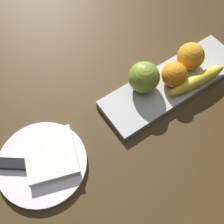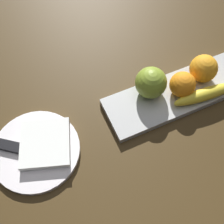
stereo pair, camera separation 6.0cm
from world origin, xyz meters
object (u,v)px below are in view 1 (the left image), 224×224
orange_near_apple (174,74)px  folded_napkin (51,155)px  orange_near_banana (191,56)px  fruit_tray (172,83)px  apple (144,77)px  dinner_plate (42,163)px  knife (23,163)px  banana (197,80)px

orange_near_apple → folded_napkin: (-0.36, 0.00, -0.03)m
orange_near_apple → folded_napkin: bearing=179.8°
orange_near_banana → folded_napkin: size_ratio=0.60×
fruit_tray → apple: apple is taller
apple → folded_napkin: (-0.29, -0.03, -0.03)m
dinner_plate → knife: size_ratio=1.30×
dinner_plate → orange_near_banana: bearing=2.2°
banana → orange_near_apple: bearing=-35.9°
fruit_tray → knife: knife is taller
knife → apple: bearing=39.3°
fruit_tray → banana: bearing=-43.7°
banana → orange_near_apple: (-0.05, 0.04, 0.02)m
fruit_tray → orange_near_banana: size_ratio=5.65×
orange_near_banana → knife: (-0.49, 0.00, -0.04)m
banana → orange_near_banana: (0.03, 0.06, 0.02)m
apple → knife: size_ratio=0.50×
banana → folded_napkin: 0.41m
orange_near_apple → dinner_plate: orange_near_apple is taller
fruit_tray → folded_napkin: bearing=-180.0°
orange_near_apple → knife: bearing=177.2°
orange_near_apple → knife: orange_near_apple is taller
orange_near_apple → apple: bearing=155.3°
dinner_plate → apple: bearing=5.8°
apple → banana: (0.12, -0.07, -0.02)m
apple → orange_near_apple: 0.08m
apple → banana: apple is taller
orange_near_apple → orange_near_banana: bearing=14.7°
apple → banana: bearing=-31.6°
dinner_plate → folded_napkin: (0.03, 0.00, 0.02)m
apple → knife: 0.35m
fruit_tray → knife: 0.42m
orange_near_apple → folded_napkin: 0.36m
orange_near_banana → orange_near_apple: bearing=-165.3°
apple → dinner_plate: 0.32m
folded_napkin → dinner_plate: bearing=-180.0°
fruit_tray → dinner_plate: fruit_tray is taller
orange_near_apple → dinner_plate: 0.38m
banana → dinner_plate: 0.43m
orange_near_banana → apple: bearing=174.5°
folded_napkin → orange_near_banana: bearing=2.4°
banana → orange_near_banana: orange_near_banana is taller
orange_near_apple → knife: (-0.42, 0.02, -0.03)m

